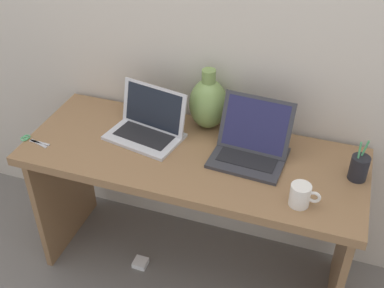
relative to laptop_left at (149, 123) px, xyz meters
name	(u,v)px	position (x,y,z in m)	size (l,w,h in m)	color
ground_plane	(192,265)	(0.23, -0.08, -0.79)	(6.00, 6.00, 0.00)	slate
back_wall	(217,21)	(0.23, 0.25, 0.41)	(4.40, 0.04, 2.40)	beige
desk	(192,181)	(0.23, -0.08, -0.21)	(1.47, 0.57, 0.73)	olive
laptop_left	(149,123)	(0.00, 0.00, 0.00)	(0.36, 0.28, 0.21)	silver
laptop_right	(252,143)	(0.47, 0.00, 0.01)	(0.32, 0.27, 0.24)	#333338
green_vase	(208,103)	(0.23, 0.15, 0.07)	(0.17, 0.17, 0.29)	#75934C
coffee_mug	(301,195)	(0.71, -0.24, -0.01)	(0.12, 0.08, 0.09)	white
pen_cup	(359,168)	(0.91, -0.02, 0.00)	(0.07, 0.07, 0.18)	black
scissors	(30,140)	(-0.48, -0.22, -0.05)	(0.15, 0.06, 0.01)	#B7B7BC
power_brick	(141,263)	(-0.02, -0.16, -0.77)	(0.07, 0.07, 0.03)	white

